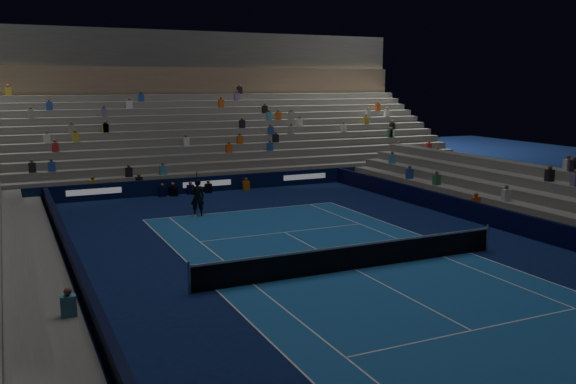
% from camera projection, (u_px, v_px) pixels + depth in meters
% --- Properties ---
extents(ground, '(90.00, 90.00, 0.00)m').
position_uv_depth(ground, '(355.00, 270.00, 23.12)').
color(ground, '#0B1846').
rests_on(ground, ground).
extents(court_surface, '(10.97, 23.77, 0.01)m').
position_uv_depth(court_surface, '(355.00, 269.00, 23.12)').
color(court_surface, '#1C579B').
rests_on(court_surface, ground).
extents(sponsor_barrier_far, '(44.00, 0.25, 1.00)m').
position_uv_depth(sponsor_barrier_far, '(207.00, 184.00, 39.56)').
color(sponsor_barrier_far, '#081133').
rests_on(sponsor_barrier_far, ground).
extents(sponsor_barrier_east, '(0.25, 37.00, 1.00)m').
position_uv_depth(sponsor_barrier_east, '(545.00, 231.00, 27.04)').
color(sponsor_barrier_east, black).
rests_on(sponsor_barrier_east, ground).
extents(sponsor_barrier_west, '(0.25, 37.00, 1.00)m').
position_uv_depth(sponsor_barrier_west, '(85.00, 293.00, 19.02)').
color(sponsor_barrier_west, black).
rests_on(sponsor_barrier_west, ground).
extents(grandstand_main, '(44.00, 15.20, 11.20)m').
position_uv_depth(grandstand_main, '(169.00, 129.00, 47.45)').
color(grandstand_main, slate).
rests_on(grandstand_main, ground).
extents(tennis_net, '(12.90, 0.10, 1.10)m').
position_uv_depth(tennis_net, '(355.00, 257.00, 23.03)').
color(tennis_net, '#B2B2B7').
rests_on(tennis_net, ground).
extents(tennis_player, '(0.79, 0.58, 2.00)m').
position_uv_depth(tennis_player, '(197.00, 197.00, 32.22)').
color(tennis_player, black).
rests_on(tennis_player, ground).
extents(broadcast_camera, '(0.45, 0.89, 0.58)m').
position_uv_depth(broadcast_camera, '(174.00, 191.00, 38.24)').
color(broadcast_camera, black).
rests_on(broadcast_camera, ground).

